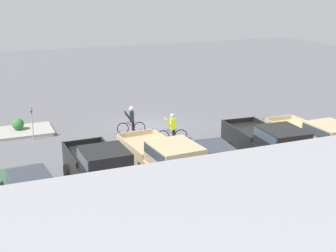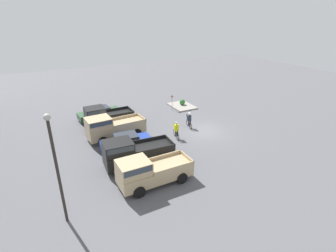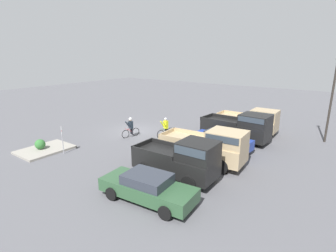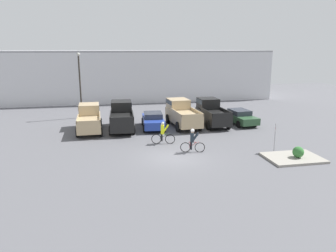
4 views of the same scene
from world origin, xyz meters
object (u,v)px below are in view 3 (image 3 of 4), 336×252
pickup_truck_0 (252,120)px  sedan_1 (148,187)px  lamppost (332,93)px  pickup_truck_1 (240,127)px  sedan_0 (221,140)px  cyclist_0 (131,127)px  pickup_truck_3 (182,159)px  shrub (40,144)px  pickup_truck_2 (209,146)px  fire_lane_sign (62,137)px  cyclist_1 (166,128)px

pickup_truck_0 → sedan_1: size_ratio=1.08×
lamppost → sedan_1: bearing=-21.1°
sedan_1 → pickup_truck_0: bearing=179.4°
sedan_1 → pickup_truck_1: bearing=179.1°
sedan_0 → cyclist_0: cyclist_0 is taller
pickup_truck_3 → shrub: (2.31, -10.65, -0.71)m
pickup_truck_0 → pickup_truck_3: (11.20, -0.07, 0.10)m
lamppost → shrub: (14.46, -16.36, -3.40)m
pickup_truck_1 → sedan_0: size_ratio=1.21×
pickup_truck_1 → sedan_0: (2.77, -0.37, -0.46)m
pickup_truck_2 → lamppost: (-9.33, 5.50, 2.70)m
pickup_truck_0 → sedan_0: pickup_truck_0 is taller
cyclist_0 → fire_lane_sign: size_ratio=0.84×
pickup_truck_1 → lamppost: size_ratio=0.83×
pickup_truck_3 → sedan_1: 2.86m
pickup_truck_2 → cyclist_1: 6.18m
pickup_truck_2 → lamppost: bearing=149.5°
cyclist_1 → lamppost: 13.15m
sedan_1 → fire_lane_sign: size_ratio=2.38×
pickup_truck_2 → lamppost: lamppost is taller
shrub → pickup_truck_0: bearing=141.6°
cyclist_0 → shrub: size_ratio=2.35×
pickup_truck_0 → pickup_truck_1: 2.83m
pickup_truck_3 → sedan_0: bearing=-177.3°
pickup_truck_1 → pickup_truck_2: bearing=1.0°
cyclist_1 → shrub: (7.93, -5.37, -0.31)m
sedan_1 → lamppost: size_ratio=0.73×
sedan_0 → cyclist_0: (1.59, -7.48, 0.13)m
sedan_0 → pickup_truck_1: bearing=172.4°
pickup_truck_0 → lamppost: (-0.95, 5.64, 2.79)m
sedan_0 → lamppost: (-6.56, 5.97, 3.18)m
pickup_truck_3 → shrub: 10.92m
pickup_truck_2 → fire_lane_sign: (4.47, -8.99, 0.03)m
sedan_1 → cyclist_1: (-8.43, -5.21, 0.13)m
pickup_truck_2 → sedan_1: 5.66m
pickup_truck_3 → lamppost: 13.69m
pickup_truck_2 → cyclist_0: 8.04m
pickup_truck_3 → lamppost: bearing=154.8°
pickup_truck_3 → fire_lane_sign: bearing=-79.3°
cyclist_0 → lamppost: bearing=121.2°
pickup_truck_0 → sedan_0: (5.61, -0.34, -0.39)m
fire_lane_sign → shrub: (0.66, -1.86, -0.73)m
sedan_0 → cyclist_0: bearing=-78.0°
lamppost → pickup_truck_0: bearing=-80.4°
pickup_truck_2 → pickup_truck_1: bearing=-179.0°
sedan_0 → cyclist_0: 7.65m
pickup_truck_2 → fire_lane_sign: pickup_truck_2 is taller
lamppost → sedan_0: bearing=-42.3°
sedan_0 → lamppost: size_ratio=0.68×
pickup_truck_2 → fire_lane_sign: 10.04m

